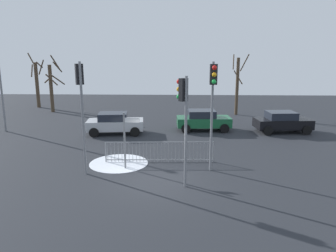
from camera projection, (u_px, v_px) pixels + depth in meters
ground_plane at (156, 180)px, 14.07m from camera, size 60.00×60.00×0.00m
traffic_light_foreground_left at (213, 93)px, 14.35m from camera, size 0.33×0.57×5.07m
traffic_light_mid_right at (81, 93)px, 14.15m from camera, size 0.42×0.51×5.08m
traffic_light_foreground_right at (184, 107)px, 12.81m from camera, size 0.46×0.47×4.57m
direction_sign_post at (126, 137)px, 15.20m from camera, size 0.79×0.15×2.74m
pedestrian_guard_railing at (160, 152)px, 16.35m from camera, size 5.53×0.28×1.07m
car_black_far at (282, 122)px, 22.53m from camera, size 3.94×2.22×1.47m
car_green_mid at (203, 120)px, 23.12m from camera, size 3.90×2.12×1.47m
car_silver_trailing at (115, 123)px, 22.10m from camera, size 3.96×2.27×1.47m
bare_tree_left at (237, 85)px, 28.67m from camera, size 1.41×1.32×5.38m
bare_tree_centre at (52, 86)px, 30.10m from camera, size 1.82×1.91×5.30m
bare_tree_right at (37, 83)px, 32.69m from camera, size 1.50×1.51×5.49m
snow_patch_kerb at (119, 163)px, 16.27m from camera, size 2.94×2.94×0.01m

